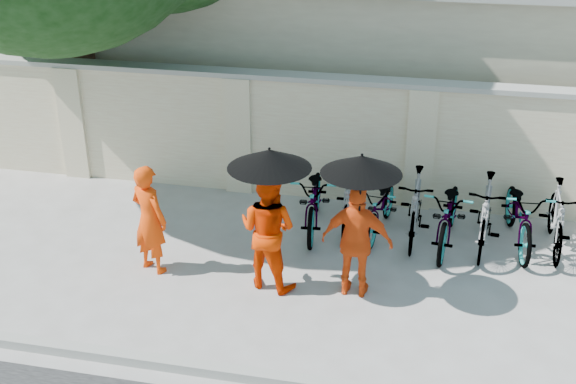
# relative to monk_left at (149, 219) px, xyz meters

# --- Properties ---
(ground) EXTENTS (80.00, 80.00, 0.00)m
(ground) POSITION_rel_monk_left_xyz_m (1.48, -0.29, -0.78)
(ground) COLOR #A7A4A1
(kerb) EXTENTS (40.00, 0.16, 0.12)m
(kerb) POSITION_rel_monk_left_xyz_m (1.48, -1.99, -0.72)
(kerb) COLOR gray
(kerb) RESTS_ON ground
(compound_wall) EXTENTS (20.00, 0.30, 2.00)m
(compound_wall) POSITION_rel_monk_left_xyz_m (2.48, 2.91, 0.22)
(compound_wall) COLOR beige
(compound_wall) RESTS_ON ground
(building_behind) EXTENTS (14.00, 6.00, 3.20)m
(building_behind) POSITION_rel_monk_left_xyz_m (3.48, 6.71, 0.82)
(building_behind) COLOR #B8B295
(building_behind) RESTS_ON ground
(monk_left) EXTENTS (0.67, 0.57, 1.56)m
(monk_left) POSITION_rel_monk_left_xyz_m (0.00, 0.00, 0.00)
(monk_left) COLOR #F33D06
(monk_left) RESTS_ON ground
(monk_center) EXTENTS (0.95, 0.83, 1.66)m
(monk_center) POSITION_rel_monk_left_xyz_m (1.67, -0.03, 0.05)
(monk_center) COLOR #E23000
(monk_center) RESTS_ON ground
(parasol_center) EXTENTS (1.06, 1.06, 1.05)m
(parasol_center) POSITION_rel_monk_left_xyz_m (1.72, -0.11, 1.08)
(parasol_center) COLOR black
(parasol_center) RESTS_ON ground
(monk_right) EXTENTS (0.94, 0.43, 1.57)m
(monk_right) POSITION_rel_monk_left_xyz_m (2.83, -0.02, 0.00)
(monk_right) COLOR #EB4B12
(monk_right) RESTS_ON ground
(parasol_right) EXTENTS (1.00, 1.00, 1.11)m
(parasol_right) POSITION_rel_monk_left_xyz_m (2.85, -0.10, 1.10)
(parasol_right) COLOR black
(parasol_right) RESTS_ON ground
(bike_0) EXTENTS (0.86, 1.96, 1.00)m
(bike_0) POSITION_rel_monk_left_xyz_m (1.99, 1.68, -0.28)
(bike_0) COLOR slate
(bike_0) RESTS_ON ground
(bike_1) EXTENTS (0.49, 1.61, 0.96)m
(bike_1) POSITION_rel_monk_left_xyz_m (2.49, 1.78, -0.30)
(bike_1) COLOR slate
(bike_1) RESTS_ON ground
(bike_2) EXTENTS (0.78, 1.69, 0.85)m
(bike_2) POSITION_rel_monk_left_xyz_m (3.00, 1.76, -0.36)
(bike_2) COLOR slate
(bike_2) RESTS_ON ground
(bike_3) EXTENTS (0.52, 1.75, 1.04)m
(bike_3) POSITION_rel_monk_left_xyz_m (3.50, 1.69, -0.26)
(bike_3) COLOR slate
(bike_3) RESTS_ON ground
(bike_4) EXTENTS (0.86, 1.97, 1.00)m
(bike_4) POSITION_rel_monk_left_xyz_m (4.00, 1.59, -0.28)
(bike_4) COLOR slate
(bike_4) RESTS_ON ground
(bike_5) EXTENTS (0.67, 1.81, 1.06)m
(bike_5) POSITION_rel_monk_left_xyz_m (4.51, 1.64, -0.25)
(bike_5) COLOR slate
(bike_5) RESTS_ON ground
(bike_6) EXTENTS (0.83, 1.93, 0.99)m
(bike_6) POSITION_rel_monk_left_xyz_m (5.01, 1.81, -0.29)
(bike_6) COLOR slate
(bike_6) RESTS_ON ground
(bike_7) EXTENTS (0.53, 1.69, 1.00)m
(bike_7) POSITION_rel_monk_left_xyz_m (5.51, 1.79, -0.28)
(bike_7) COLOR slate
(bike_7) RESTS_ON ground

